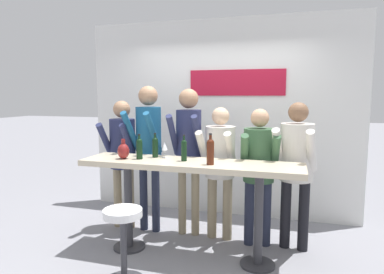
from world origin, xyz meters
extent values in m
plane|color=gray|center=(0.00, 0.00, 0.00)|extent=(40.00, 40.00, 0.00)
cube|color=silver|center=(0.00, 1.49, 1.41)|extent=(3.94, 0.10, 2.81)
cube|color=#B2142D|center=(0.25, 1.43, 1.91)|extent=(1.34, 0.02, 0.36)
cube|color=beige|center=(0.00, 0.00, 1.02)|extent=(2.34, 0.55, 0.06)
cylinder|color=#333338|center=(-0.73, 0.00, 0.52)|extent=(0.09, 0.09, 0.99)
cylinder|color=#333338|center=(-0.73, 0.00, 0.01)|extent=(0.36, 0.36, 0.02)
cylinder|color=#333338|center=(0.73, 0.00, 0.52)|extent=(0.09, 0.09, 0.99)
cylinder|color=#333338|center=(0.73, 0.00, 0.01)|extent=(0.36, 0.36, 0.02)
cylinder|color=#333338|center=(-0.43, -0.68, 0.35)|extent=(0.06, 0.06, 0.64)
cylinder|color=white|center=(-0.43, -0.68, 0.67)|extent=(0.36, 0.36, 0.07)
cylinder|color=gray|center=(-1.17, 0.56, 0.40)|extent=(0.10, 0.10, 0.80)
cylinder|color=gray|center=(-0.99, 0.56, 0.40)|extent=(0.10, 0.10, 0.80)
cylinder|color=#23284C|center=(-1.08, 0.56, 1.12)|extent=(0.33, 0.33, 0.63)
sphere|color=#9E7556|center=(-1.08, 0.56, 1.56)|extent=(0.22, 0.22, 0.22)
cylinder|color=#23284C|center=(-1.23, 0.40, 1.16)|extent=(0.08, 0.37, 0.49)
cylinder|color=#23284C|center=(-0.92, 0.41, 1.16)|extent=(0.08, 0.37, 0.49)
cylinder|color=#23283D|center=(-0.79, 0.55, 0.44)|extent=(0.10, 0.10, 0.89)
cylinder|color=#23283D|center=(-0.62, 0.54, 0.44)|extent=(0.10, 0.10, 0.89)
cylinder|color=#19517A|center=(-0.70, 0.54, 1.24)|extent=(0.34, 0.34, 0.70)
sphere|color=#9E7556|center=(-0.70, 0.54, 1.73)|extent=(0.24, 0.24, 0.24)
cylinder|color=#19517A|center=(-0.86, 0.38, 1.29)|extent=(0.10, 0.41, 0.53)
cylinder|color=#19517A|center=(-0.57, 0.36, 1.29)|extent=(0.10, 0.41, 0.53)
cylinder|color=gray|center=(-0.27, 0.57, 0.44)|extent=(0.10, 0.10, 0.87)
cylinder|color=gray|center=(-0.10, 0.58, 0.44)|extent=(0.10, 0.10, 0.87)
cylinder|color=#23284C|center=(-0.19, 0.57, 1.22)|extent=(0.32, 0.32, 0.69)
sphere|color=#9E7556|center=(-0.19, 0.57, 1.70)|extent=(0.24, 0.24, 0.24)
cylinder|color=#23284C|center=(-0.32, 0.40, 1.27)|extent=(0.09, 0.40, 0.52)
cylinder|color=#23284C|center=(-0.03, 0.41, 1.27)|extent=(0.09, 0.40, 0.52)
cylinder|color=gray|center=(0.11, 0.57, 0.38)|extent=(0.11, 0.11, 0.77)
cylinder|color=gray|center=(0.31, 0.55, 0.38)|extent=(0.11, 0.11, 0.77)
cylinder|color=beige|center=(0.21, 0.56, 1.07)|extent=(0.38, 0.38, 0.61)
sphere|color=#D6AD89|center=(0.21, 0.56, 1.49)|extent=(0.21, 0.21, 0.21)
cylinder|color=beige|center=(0.03, 0.43, 1.11)|extent=(0.12, 0.37, 0.47)
cylinder|color=beige|center=(0.36, 0.40, 1.11)|extent=(0.12, 0.37, 0.47)
cylinder|color=#23283D|center=(0.58, 0.49, 0.38)|extent=(0.11, 0.11, 0.76)
cylinder|color=#23283D|center=(0.77, 0.51, 0.38)|extent=(0.11, 0.11, 0.76)
cylinder|color=#335638|center=(0.67, 0.50, 1.07)|extent=(0.40, 0.40, 0.60)
sphere|color=tan|center=(0.67, 0.50, 1.49)|extent=(0.21, 0.21, 0.21)
cylinder|color=#335638|center=(0.53, 0.33, 1.11)|extent=(0.13, 0.37, 0.47)
cylinder|color=#335638|center=(0.86, 0.38, 1.11)|extent=(0.13, 0.37, 0.47)
cylinder|color=black|center=(0.98, 0.53, 0.40)|extent=(0.12, 0.12, 0.80)
cylinder|color=black|center=(1.18, 0.50, 0.40)|extent=(0.12, 0.12, 0.80)
cylinder|color=beige|center=(1.08, 0.52, 1.12)|extent=(0.42, 0.42, 0.63)
sphere|color=brown|center=(1.08, 0.52, 1.56)|extent=(0.22, 0.22, 0.22)
cylinder|color=beige|center=(0.88, 0.39, 1.16)|extent=(0.15, 0.39, 0.49)
cylinder|color=beige|center=(1.22, 0.33, 1.16)|extent=(0.15, 0.39, 0.49)
cylinder|color=black|center=(-0.07, 0.01, 1.15)|extent=(0.06, 0.06, 0.20)
sphere|color=black|center=(-0.07, 0.01, 1.24)|extent=(0.06, 0.06, 0.06)
cylinder|color=black|center=(-0.07, 0.01, 1.28)|extent=(0.02, 0.02, 0.07)
cylinder|color=black|center=(-0.07, 0.01, 1.32)|extent=(0.03, 0.03, 0.01)
cylinder|color=black|center=(-0.57, -0.02, 1.14)|extent=(0.07, 0.07, 0.19)
sphere|color=black|center=(-0.57, -0.02, 1.24)|extent=(0.07, 0.07, 0.07)
cylinder|color=black|center=(-0.57, -0.02, 1.27)|extent=(0.03, 0.03, 0.07)
cylinder|color=black|center=(-0.57, -0.02, 1.32)|extent=(0.03, 0.03, 0.01)
cylinder|color=#4C1E0F|center=(0.24, -0.09, 1.16)|extent=(0.08, 0.08, 0.22)
sphere|color=#4C1E0F|center=(0.24, -0.09, 1.27)|extent=(0.08, 0.08, 0.08)
cylinder|color=#4C1E0F|center=(0.24, -0.09, 1.31)|extent=(0.03, 0.03, 0.08)
cylinder|color=black|center=(0.24, -0.09, 1.36)|extent=(0.03, 0.03, 0.02)
cylinder|color=black|center=(-0.44, 0.12, 1.14)|extent=(0.06, 0.06, 0.19)
sphere|color=black|center=(-0.44, 0.12, 1.24)|extent=(0.06, 0.06, 0.06)
cylinder|color=black|center=(-0.44, 0.12, 1.27)|extent=(0.02, 0.02, 0.07)
cylinder|color=black|center=(-0.44, 0.12, 1.31)|extent=(0.03, 0.03, 0.01)
cylinder|color=silver|center=(-0.33, 0.13, 1.05)|extent=(0.06, 0.06, 0.01)
cylinder|color=silver|center=(-0.33, 0.13, 1.09)|extent=(0.01, 0.01, 0.08)
cone|color=silver|center=(-0.33, 0.13, 1.18)|extent=(0.07, 0.07, 0.09)
ellipsoid|color=maroon|center=(-0.74, -0.06, 1.13)|extent=(0.13, 0.13, 0.17)
cylinder|color=maroon|center=(-0.74, -0.06, 1.24)|extent=(0.04, 0.04, 0.05)
camera|label=1|loc=(1.02, -3.38, 1.75)|focal=32.00mm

